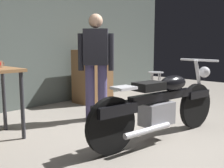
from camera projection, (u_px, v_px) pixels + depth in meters
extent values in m
plane|color=gray|center=(150.00, 142.00, 3.27)|extent=(12.00, 12.00, 0.00)
cube|color=#56605B|center=(29.00, 26.00, 4.96)|extent=(8.00, 0.12, 3.10)
cylinder|color=#2D2D33|center=(22.00, 106.00, 3.33)|extent=(0.05, 0.05, 0.86)
cylinder|color=#2D2D33|center=(4.00, 100.00, 3.68)|extent=(0.05, 0.05, 0.86)
cylinder|color=black|center=(196.00, 106.00, 3.81)|extent=(0.64, 0.16, 0.64)
cylinder|color=black|center=(111.00, 126.00, 2.86)|extent=(0.64, 0.16, 0.64)
cube|color=black|center=(196.00, 94.00, 3.78)|extent=(0.46, 0.20, 0.10)
cube|color=black|center=(115.00, 109.00, 2.86)|extent=(0.54, 0.25, 0.12)
cube|color=gray|center=(157.00, 114.00, 3.30)|extent=(0.47, 0.30, 0.28)
cube|color=black|center=(163.00, 96.00, 3.33)|extent=(1.10, 0.25, 0.10)
ellipsoid|color=black|center=(173.00, 83.00, 3.43)|extent=(0.47, 0.28, 0.20)
cube|color=black|center=(149.00, 86.00, 3.16)|extent=(0.39, 0.29, 0.10)
cube|color=silver|center=(124.00, 88.00, 2.91)|extent=(0.27, 0.23, 0.03)
cylinder|color=silver|center=(199.00, 83.00, 3.80)|extent=(0.27, 0.09, 0.68)
cylinder|color=silver|center=(199.00, 60.00, 3.73)|extent=(0.12, 0.60, 0.03)
sphere|color=silver|center=(204.00, 72.00, 3.85)|extent=(0.16, 0.16, 0.16)
cylinder|color=silver|center=(148.00, 130.00, 3.03)|extent=(0.70, 0.17, 0.07)
cylinder|color=#524977|center=(102.00, 92.00, 4.24)|extent=(0.15, 0.15, 0.88)
cylinder|color=#524977|center=(90.00, 92.00, 4.24)|extent=(0.15, 0.15, 0.88)
cube|color=#26262D|center=(96.00, 47.00, 4.14)|extent=(0.42, 0.43, 0.56)
cylinder|color=#26262D|center=(111.00, 52.00, 4.14)|extent=(0.09, 0.09, 0.58)
cylinder|color=#26262D|center=(81.00, 52.00, 4.16)|extent=(0.09, 0.09, 0.58)
sphere|color=tan|center=(96.00, 21.00, 4.08)|extent=(0.22, 0.22, 0.22)
cylinder|color=#B2B2B7|center=(156.00, 72.00, 5.50)|extent=(0.32, 0.32, 0.02)
cylinder|color=#B2B2B7|center=(158.00, 87.00, 5.63)|extent=(0.02, 0.02, 0.62)
cylinder|color=#B2B2B7|center=(151.00, 87.00, 5.62)|extent=(0.02, 0.02, 0.62)
cylinder|color=#B2B2B7|center=(152.00, 88.00, 5.47)|extent=(0.02, 0.02, 0.62)
cylinder|color=#B2B2B7|center=(160.00, 88.00, 5.47)|extent=(0.02, 0.02, 0.62)
cube|color=brown|center=(93.00, 76.00, 5.58)|extent=(0.80, 0.44, 1.10)
sphere|color=tan|center=(100.00, 62.00, 5.38)|extent=(0.04, 0.04, 0.04)
sphere|color=tan|center=(100.00, 77.00, 5.42)|extent=(0.04, 0.04, 0.04)
sphere|color=tan|center=(101.00, 91.00, 5.47)|extent=(0.04, 0.04, 0.04)
torus|color=brown|center=(3.00, 64.00, 3.42)|extent=(0.05, 0.01, 0.05)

